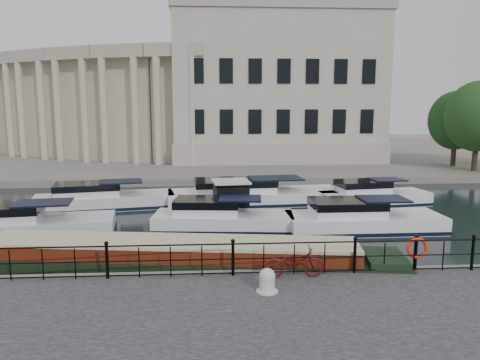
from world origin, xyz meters
The scene contains 10 objects.
ground_plane centered at (0.00, 0.00, 0.00)m, with size 160.00×160.00×0.00m, color black.
far_bank centered at (0.00, 39.00, 0.28)m, with size 120.00×42.00×0.55m, color #6B665B.
railing centered at (0.00, -2.25, 1.20)m, with size 24.14×0.14×1.22m.
civic_building centered at (-1.00, 34.71, 7.04)m, with size 53.55×31.84×16.85m.
bicycle centered at (1.94, -2.54, 1.05)m, with size 0.67×1.91×1.00m, color #4E0E10.
mooring_bollard centered at (0.94, -3.68, 0.89)m, with size 0.64×0.64×0.72m.
life_ring_post centered at (6.13, -2.17, 1.30)m, with size 0.73×0.20×1.19m.
narrowboat centered at (-2.17, -0.33, 0.37)m, with size 16.91×4.45×1.61m.
harbour_hut centered at (0.36, 7.50, 0.95)m, with size 2.79×2.42×2.16m.
cabin_cruisers centered at (-0.24, 8.35, 0.37)m, with size 26.41×10.64×1.99m.
Camera 1 is at (-0.70, -16.71, 5.99)m, focal length 35.00 mm.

